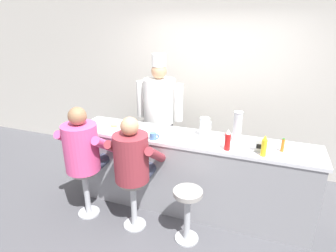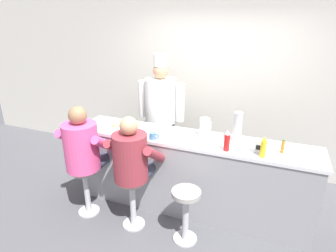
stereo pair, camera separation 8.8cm
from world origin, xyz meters
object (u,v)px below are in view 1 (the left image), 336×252
empty_stool_round (187,207)px  diner_seated_maroon (133,160)px  cook_in_whites_near (159,111)px  mustard_bottle_yellow (264,146)px  water_pitcher_clear (205,127)px  diner_seated_pink (83,150)px  napkin_dispenser_chrome (260,145)px  breakfast_plate (114,127)px  cereal_bowl (163,134)px  hot_sauce_bottle_orange (283,145)px  coffee_mug_blue (153,136)px  ketchup_bottle_red (228,140)px  cup_stack_steel (237,126)px

empty_stool_round → diner_seated_maroon: bearing=177.1°
cook_in_whites_near → mustard_bottle_yellow: bearing=-31.5°
mustard_bottle_yellow → diner_seated_maroon: diner_seated_maroon is taller
water_pitcher_clear → diner_seated_pink: diner_seated_pink is taller
mustard_bottle_yellow → diner_seated_pink: bearing=-170.6°
water_pitcher_clear → napkin_dispenser_chrome: 0.69m
diner_seated_pink → empty_stool_round: 1.39m
breakfast_plate → cereal_bowl: 0.70m
hot_sauce_bottle_orange → water_pitcher_clear: size_ratio=0.65×
diner_seated_pink → diner_seated_maroon: (0.66, -0.00, -0.02)m
cook_in_whites_near → hot_sauce_bottle_orange: bearing=-24.0°
hot_sauce_bottle_orange → diner_seated_pink: (-2.20, -0.51, -0.19)m
breakfast_plate → coffee_mug_blue: coffee_mug_blue is taller
hot_sauce_bottle_orange → water_pitcher_clear: bearing=172.0°
mustard_bottle_yellow → diner_seated_pink: size_ratio=0.16×
water_pitcher_clear → napkin_dispenser_chrome: size_ratio=1.64×
breakfast_plate → diner_seated_pink: 0.53m
mustard_bottle_yellow → water_pitcher_clear: 0.76m
mustard_bottle_yellow → cereal_bowl: 1.18m
ketchup_bottle_red → breakfast_plate: ketchup_bottle_red is taller
mustard_bottle_yellow → cook_in_whites_near: bearing=148.5°
cup_stack_steel → coffee_mug_blue: bearing=-162.0°
mustard_bottle_yellow → breakfast_plate: mustard_bottle_yellow is taller
mustard_bottle_yellow → cook_in_whites_near: cook_in_whites_near is taller
mustard_bottle_yellow → empty_stool_round: mustard_bottle_yellow is taller
water_pitcher_clear → diner_seated_pink: (-1.31, -0.64, -0.23)m
breakfast_plate → cereal_bowl: (0.70, -0.04, 0.01)m
cereal_bowl → diner_seated_pink: size_ratio=0.10×
water_pitcher_clear → diner_seated_maroon: 0.95m
diner_seated_pink → cook_in_whites_near: bearing=70.1°
breakfast_plate → cereal_bowl: bearing=-3.2°
cereal_bowl → diner_seated_maroon: (-0.18, -0.46, -0.16)m
napkin_dispenser_chrome → empty_stool_round: napkin_dispenser_chrome is taller
water_pitcher_clear → breakfast_plate: water_pitcher_clear is taller
ketchup_bottle_red → cup_stack_steel: (0.06, 0.29, 0.07)m
hot_sauce_bottle_orange → cup_stack_steel: (-0.50, 0.12, 0.11)m
water_pitcher_clear → empty_stool_round: bearing=-89.9°
water_pitcher_clear → napkin_dispenser_chrome: water_pitcher_clear is taller
cereal_bowl → diner_seated_pink: (-0.84, -0.46, -0.14)m
mustard_bottle_yellow → napkin_dispenser_chrome: 0.11m
hot_sauce_bottle_orange → cup_stack_steel: cup_stack_steel is taller
coffee_mug_blue → diner_seated_maroon: bearing=-108.1°
hot_sauce_bottle_orange → empty_stool_round: (-0.89, -0.55, -0.65)m
mustard_bottle_yellow → napkin_dispenser_chrome: bearing=116.6°
cup_stack_steel → diner_seated_pink: size_ratio=0.25×
coffee_mug_blue → cup_stack_steel: size_ratio=0.34×
hot_sauce_bottle_orange → diner_seated_pink: 2.27m
cook_in_whites_near → diner_seated_pink: bearing=-109.9°
cereal_bowl → diner_seated_pink: 0.97m
breakfast_plate → napkin_dispenser_chrome: (1.83, -0.07, 0.06)m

